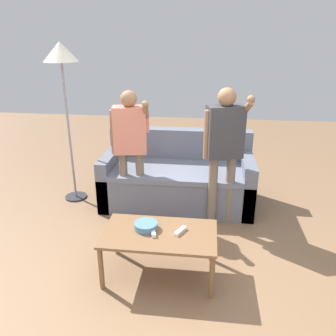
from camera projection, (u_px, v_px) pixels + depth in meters
The scene contains 10 objects.
ground_plane at pixel (181, 268), 3.17m from camera, with size 12.00×12.00×0.00m, color brown.
couch at pixel (178, 179), 4.34m from camera, with size 1.83×0.89×0.87m.
coffee_table at pixel (160, 238), 2.98m from camera, with size 0.98×0.56×0.43m.
snack_bowl at pixel (146, 226), 3.00m from camera, with size 0.21×0.21×0.06m, color teal.
game_remote_nunchuk at pixel (141, 228), 2.98m from camera, with size 0.06×0.09×0.05m.
floor_lamp at pixel (61, 62), 3.91m from camera, with size 0.40×0.40×1.94m.
player_right at pixel (224, 142), 3.60m from camera, with size 0.49×0.30×1.52m.
player_left at pixel (130, 139), 3.83m from camera, with size 0.46×0.31×1.46m.
game_remote_wand_near at pixel (153, 232), 2.94m from camera, with size 0.08×0.15×0.03m.
game_remote_wand_far at pixel (180, 231), 2.95m from camera, with size 0.10×0.15×0.03m.
Camera 1 is at (0.19, -2.60, 2.04)m, focal length 36.75 mm.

